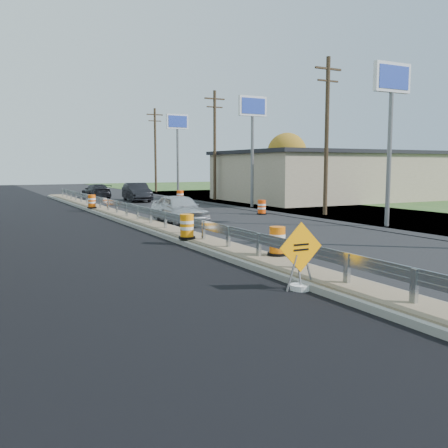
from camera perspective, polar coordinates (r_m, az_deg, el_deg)
name	(u,v)px	position (r m, az deg, el deg)	size (l,w,h in m)	color
ground	(228,253)	(17.24, 0.49, -3.35)	(140.00, 140.00, 0.00)	black
milled_overlay	(50,228)	(25.41, -19.28, -0.47)	(7.20, 120.00, 0.01)	black
median	(151,226)	(24.50, -8.37, -0.17)	(1.60, 55.00, 0.23)	gray
guardrail	(144,211)	(25.37, -9.14, 1.45)	(0.10, 46.15, 0.72)	silver
retail_building_near	(330,175)	(45.43, 12.07, 5.46)	(18.50, 12.50, 4.27)	tan
pylon_sign_south	(392,93)	(26.03, 18.60, 14.01)	(2.20, 0.30, 7.90)	slate
pylon_sign_mid	(253,117)	(36.25, 3.28, 12.16)	(2.20, 0.30, 7.90)	slate
pylon_sign_north	(177,129)	(48.75, -5.35, 10.73)	(2.20, 0.30, 7.90)	slate
utility_pole_smid	(327,133)	(30.96, 11.66, 10.12)	(1.90, 0.26, 9.40)	#473523
utility_pole_nmid	(215,143)	(43.62, -1.06, 9.21)	(1.90, 0.26, 9.40)	#473523
utility_pole_north	(155,149)	(57.42, -7.85, 8.54)	(1.90, 0.26, 9.40)	#473523
tree_far_yellow	(287,153)	(59.64, 7.20, 8.10)	(4.62, 4.62, 6.86)	#473523
caution_sign	(300,273)	(12.22, 8.72, -5.58)	(1.21, 0.50, 1.66)	white
barrel_median_near	(277,242)	(15.55, 6.11, -2.02)	(0.61, 0.61, 0.90)	black
barrel_median_mid	(187,227)	(19.02, -4.26, -0.34)	(0.64, 0.64, 0.94)	black
barrel_median_far	(92,202)	(33.86, -14.87, 2.48)	(0.60, 0.60, 0.89)	black
barrel_shoulder_near	(262,208)	(30.95, 4.33, 1.89)	(0.61, 0.61, 0.90)	black
barrel_shoulder_mid	(180,197)	(40.91, -5.03, 3.12)	(0.69, 0.69, 1.01)	black
car_silver	(179,209)	(26.03, -5.14, 1.72)	(1.81, 4.49, 1.53)	silver
car_dark_mid	(137,192)	(42.99, -9.93, 3.61)	(1.65, 4.74, 1.56)	black
car_dark_far	(96,191)	(47.69, -14.38, 3.66)	(1.87, 4.60, 1.34)	black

